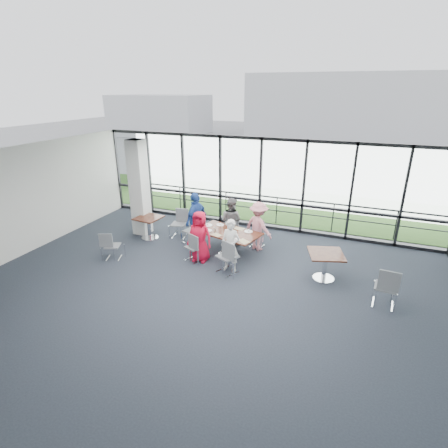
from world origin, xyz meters
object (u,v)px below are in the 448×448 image
at_px(diner_near_right, 230,246).
at_px(chair_main_nl, 194,247).
at_px(structural_column, 139,188).
at_px(chair_main_fr, 257,235).
at_px(diner_end, 196,220).
at_px(chair_main_nr, 227,256).
at_px(chair_main_end, 191,231).
at_px(chair_spare_lb, 179,224).
at_px(chair_spare_la, 113,246).
at_px(main_table, 228,235).
at_px(chair_spare_r, 386,287).
at_px(diner_far_right, 258,226).
at_px(diner_near_left, 200,237).
at_px(chair_main_fl, 234,229).
at_px(diner_far_left, 231,221).
at_px(side_table_left, 149,221).
at_px(side_table_right, 326,257).

bearing_deg(diner_near_right, chair_main_nl, 177.76).
height_order(structural_column, chair_main_fr, structural_column).
bearing_deg(chair_main_nl, diner_end, 135.33).
height_order(chair_main_nr, chair_main_end, chair_main_nr).
distance_m(structural_column, chair_main_end, 2.27).
xyz_separation_m(diner_near_right, chair_main_end, (-1.86, 1.28, -0.33)).
height_order(diner_end, chair_main_end, diner_end).
height_order(structural_column, chair_main_nl, structural_column).
bearing_deg(chair_spare_lb, chair_main_end, 144.53).
bearing_deg(chair_main_nr, chair_spare_la, -146.25).
distance_m(main_table, chair_spare_r, 4.46).
bearing_deg(diner_far_right, chair_spare_r, 179.05).
bearing_deg(chair_spare_lb, diner_near_right, 136.52).
bearing_deg(main_table, diner_near_left, -119.17).
relative_size(structural_column, chair_spare_r, 3.28).
height_order(structural_column, main_table, structural_column).
bearing_deg(chair_main_fl, diner_far_left, 93.08).
bearing_deg(diner_end, main_table, 85.11).
height_order(chair_main_fl, chair_spare_lb, chair_spare_lb).
bearing_deg(diner_near_left, chair_spare_lb, 136.54).
relative_size(diner_end, chair_spare_la, 2.12).
xyz_separation_m(diner_far_left, chair_spare_r, (4.52, -1.98, -0.28)).
height_order(chair_main_nr, chair_spare_r, chair_main_nr).
bearing_deg(diner_near_right, side_table_left, 167.61).
xyz_separation_m(diner_far_left, chair_main_fr, (0.88, 0.05, -0.36)).
xyz_separation_m(diner_near_left, chair_spare_la, (-2.42, -0.85, -0.34)).
bearing_deg(diner_end, chair_main_fr, 116.57).
bearing_deg(chair_spare_lb, chair_spare_r, 153.04).
height_order(side_table_left, chair_main_end, chair_main_end).
bearing_deg(diner_far_right, main_table, 69.92).
distance_m(side_table_right, chair_spare_r, 1.61).
bearing_deg(diner_end, structural_column, -88.39).
height_order(diner_near_right, chair_main_nl, diner_near_right).
bearing_deg(diner_near_right, chair_main_fl, 113.29).
relative_size(diner_near_right, chair_main_end, 1.82).
distance_m(chair_main_nr, chair_spare_lb, 2.93).
bearing_deg(diner_far_right, diner_end, 39.24).
height_order(side_table_right, chair_spare_lb, chair_spare_lb).
distance_m(diner_far_right, chair_main_nr, 1.80).
xyz_separation_m(diner_near_right, chair_spare_la, (-3.45, -0.60, -0.33)).
distance_m(diner_end, chair_spare_lb, 1.01).
bearing_deg(structural_column, diner_far_right, 2.52).
bearing_deg(chair_spare_r, diner_near_right, -178.56).
distance_m(side_table_right, chair_main_fr, 2.58).
bearing_deg(diner_far_right, chair_main_nr, 105.30).
bearing_deg(diner_near_right, chair_main_fr, 88.01).
height_order(main_table, side_table_left, same).
bearing_deg(chair_main_nl, structural_column, 177.92).
bearing_deg(diner_far_left, structural_column, 14.92).
distance_m(chair_main_fl, chair_main_end, 1.40).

